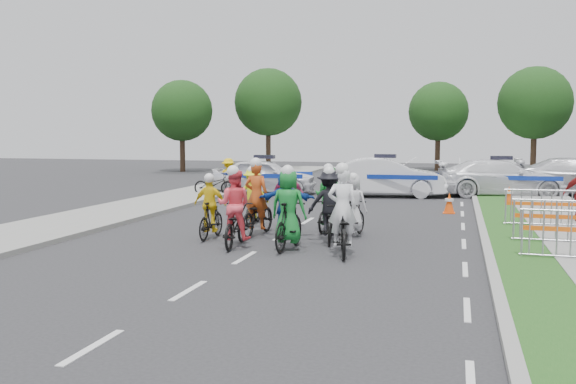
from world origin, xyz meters
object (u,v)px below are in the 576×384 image
(barrier_2, at_px, (541,209))
(police_car_1, at_px, (385,177))
(barrier_1, at_px, (556,223))
(parked_bike, at_px, (214,184))
(rider_3, at_px, (211,213))
(rider_5, at_px, (286,208))
(police_car_0, at_px, (264,176))
(rider_6, at_px, (257,210))
(rider_10, at_px, (253,202))
(tree_4, at_px, (438,112))
(rider_7, at_px, (353,211))
(tree_3, at_px, (268,102))
(tree_0, at_px, (182,111))
(cone_1, at_px, (509,195))
(rider_1, at_px, (289,217))
(rider_2, at_px, (234,217))
(cone_0, at_px, (449,203))
(rider_4, at_px, (329,213))
(barrier_0, at_px, (571,237))
(rider_8, at_px, (329,206))
(rider_9, at_px, (288,203))
(marshal_hiviz, at_px, (228,176))
(rider_0, at_px, (343,225))
(police_car_2, at_px, (501,178))
(tree_1, at_px, (535,103))

(barrier_2, bearing_deg, police_car_1, 122.97)
(barrier_1, bearing_deg, parked_bike, 142.37)
(rider_3, relative_size, rider_5, 0.91)
(barrier_1, bearing_deg, police_car_0, 134.11)
(rider_6, relative_size, rider_10, 1.18)
(tree_4, bearing_deg, rider_7, -92.21)
(tree_3, xyz_separation_m, tree_4, (12.00, 2.00, -0.70))
(tree_0, bearing_deg, cone_1, -37.50)
(rider_1, bearing_deg, tree_0, -57.62)
(rider_2, bearing_deg, tree_3, -81.10)
(rider_10, relative_size, cone_0, 2.49)
(rider_4, xyz_separation_m, barrier_0, (5.32, -1.32, -0.17))
(rider_8, bearing_deg, tree_4, -88.15)
(police_car_0, relative_size, barrier_2, 2.28)
(rider_3, xyz_separation_m, rider_9, (1.41, 2.39, 0.04))
(marshal_hiviz, bearing_deg, parked_bike, 68.61)
(rider_2, relative_size, rider_8, 1.04)
(rider_0, relative_size, tree_4, 0.34)
(rider_2, distance_m, tree_3, 32.16)
(tree_4, bearing_deg, police_car_2, -80.25)
(rider_6, distance_m, rider_10, 1.96)
(rider_0, relative_size, rider_2, 1.07)
(barrier_0, relative_size, cone_0, 2.86)
(rider_2, distance_m, rider_4, 2.38)
(parked_bike, bearing_deg, marshal_hiviz, -28.68)
(rider_2, distance_m, rider_10, 3.67)
(rider_4, distance_m, tree_1, 28.85)
(rider_0, xyz_separation_m, parked_bike, (-7.68, 11.88, -0.18))
(rider_1, height_order, rider_10, rider_1)
(rider_9, distance_m, barrier_2, 7.09)
(police_car_0, bearing_deg, police_car_1, -97.29)
(police_car_2, bearing_deg, marshal_hiviz, 92.37)
(rider_5, xyz_separation_m, rider_7, (1.64, 0.62, -0.12))
(rider_0, distance_m, rider_2, 2.67)
(police_car_1, bearing_deg, rider_2, 161.50)
(barrier_1, bearing_deg, rider_2, -164.86)
(police_car_0, relative_size, tree_0, 0.73)
(tree_1, bearing_deg, rider_3, -110.92)
(rider_0, relative_size, cone_0, 3.02)
(tree_0, bearing_deg, marshal_hiviz, -59.12)
(rider_5, bearing_deg, marshal_hiviz, -68.50)
(marshal_hiviz, relative_size, barrier_2, 0.79)
(rider_0, distance_m, parked_bike, 14.15)
(rider_2, xyz_separation_m, cone_1, (6.97, 11.20, -0.38))
(barrier_0, bearing_deg, rider_0, -177.20)
(rider_8, xyz_separation_m, barrier_0, (5.69, -3.07, -0.13))
(rider_3, bearing_deg, rider_5, -160.81)
(rider_10, bearing_deg, rider_2, 96.71)
(rider_1, relative_size, rider_10, 1.13)
(cone_0, xyz_separation_m, tree_1, (4.84, 20.94, 4.20))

